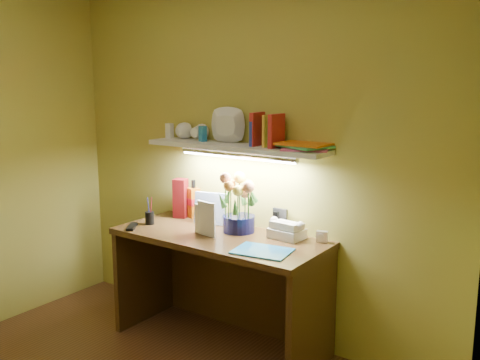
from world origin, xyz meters
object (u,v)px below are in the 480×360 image
object	(u,v)px
whisky_bottle	(194,199)
desk	(220,290)
flower_bouquet	(239,204)
desk_clock	(322,237)
telephone	(287,229)

from	to	relation	value
whisky_bottle	desk	bearing A→B (deg)	-30.76
flower_bouquet	desk_clock	world-z (taller)	flower_bouquet
telephone	whisky_bottle	world-z (taller)	whisky_bottle
flower_bouquet	telephone	size ratio (longest dim) A/B	1.80
desk_clock	whisky_bottle	size ratio (longest dim) A/B	0.25
desk	flower_bouquet	bearing A→B (deg)	66.84
whisky_bottle	telephone	bearing A→B (deg)	-4.37
desk	telephone	distance (m)	0.62
desk	whisky_bottle	xyz separation A→B (m)	(-0.42, 0.25, 0.51)
desk_clock	telephone	bearing A→B (deg)	176.31
desk_clock	desk	bearing A→B (deg)	-175.35
desk	telephone	bearing A→B (deg)	25.56
telephone	desk_clock	bearing A→B (deg)	16.93
desk_clock	whisky_bottle	distance (m)	1.03
desk	telephone	world-z (taller)	telephone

